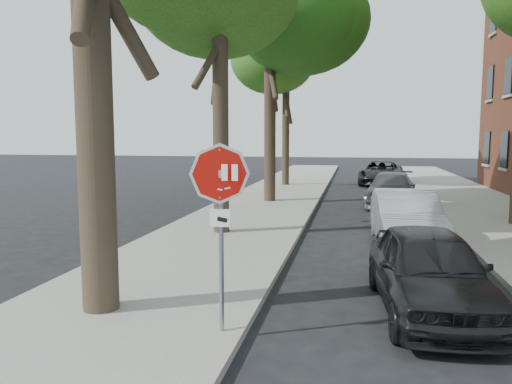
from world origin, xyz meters
TOP-DOWN VIEW (x-y plane):
  - ground at (0.00, 0.00)m, footprint 120.00×120.00m
  - sidewalk_left at (-2.50, 12.00)m, footprint 4.00×55.00m
  - sidewalk_right at (6.00, 12.00)m, footprint 4.00×55.00m
  - curb_left at (-0.45, 12.00)m, footprint 0.12×55.00m
  - curb_right at (3.95, 12.00)m, footprint 0.12×55.00m
  - stop_sign at (-0.70, -0.03)m, footprint 0.76×0.34m
  - tree_mid_b at (-2.42, 14.12)m, footprint 5.88×5.46m
  - tree_far at (-2.72, 21.11)m, footprint 5.29×4.91m
  - car_a at (2.28, 1.69)m, footprint 1.95×4.15m
  - car_b at (2.40, 6.70)m, footprint 1.70×4.36m
  - car_c at (2.55, 14.25)m, footprint 2.38×4.76m
  - car_d at (2.60, 23.20)m, footprint 2.87×5.17m

SIDE VIEW (x-z plane):
  - ground at x=0.00m, z-range 0.00..0.00m
  - sidewalk_left at x=-2.50m, z-range 0.00..0.12m
  - sidewalk_right at x=6.00m, z-range 0.00..0.12m
  - curb_left at x=-0.45m, z-range 0.00..0.13m
  - curb_right at x=3.95m, z-range 0.00..0.13m
  - car_c at x=2.55m, z-range 0.00..1.33m
  - car_d at x=2.60m, z-range 0.00..1.37m
  - car_a at x=2.28m, z-range 0.00..1.37m
  - car_b at x=2.40m, z-range 0.00..1.42m
  - stop_sign at x=-0.70m, z-range 0.64..3.25m
  - tree_far at x=-2.72m, z-range 2.55..11.88m
  - tree_mid_b at x=-2.42m, z-range 2.82..13.18m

